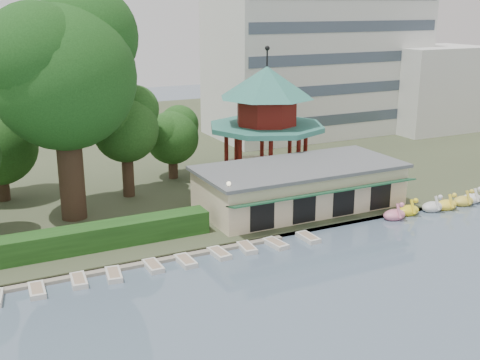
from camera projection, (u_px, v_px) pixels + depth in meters
shore at (108, 151)px, 76.46m from camera, size 220.00×70.00×0.40m
embankment at (221, 245)px, 46.62m from camera, size 220.00×0.60×0.30m
dock at (63, 276)px, 41.43m from camera, size 34.00×1.60×0.24m
boathouse at (300, 186)px, 54.28m from camera, size 18.60×9.39×3.90m
pavilion at (267, 111)px, 62.32m from camera, size 12.40×12.40×13.50m
office_building at (337, 66)px, 85.11m from camera, size 38.00×18.00×20.00m
hedge at (10, 251)px, 42.67m from camera, size 30.00×2.00×1.80m
lamp_post at (229, 198)px, 47.83m from camera, size 0.36×0.36×4.28m
big_tree at (64, 65)px, 48.51m from camera, size 13.00×12.11×19.56m
swan_boats at (456, 202)px, 56.01m from camera, size 17.16×2.16×1.92m
moored_rowboats at (96, 278)px, 40.99m from camera, size 35.35×2.73×0.36m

